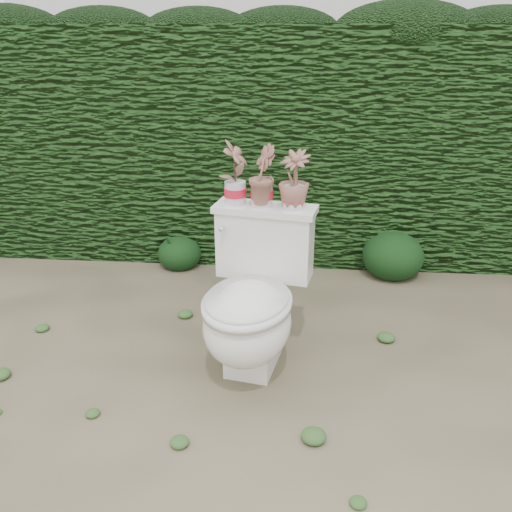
# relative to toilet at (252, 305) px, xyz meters

# --- Properties ---
(ground) EXTENTS (60.00, 60.00, 0.00)m
(ground) POSITION_rel_toilet_xyz_m (0.11, 0.14, -0.36)
(ground) COLOR #7A7054
(ground) RESTS_ON ground
(hedge) EXTENTS (8.00, 1.00, 1.60)m
(hedge) POSITION_rel_toilet_xyz_m (0.11, 1.74, 0.44)
(hedge) COLOR #26521B
(hedge) RESTS_ON ground
(toilet) EXTENTS (0.57, 0.75, 0.78)m
(toilet) POSITION_rel_toilet_xyz_m (0.00, 0.00, 0.00)
(toilet) COLOR silver
(toilet) RESTS_ON ground
(potted_plant_left) EXTENTS (0.16, 0.18, 0.30)m
(potted_plant_left) POSITION_rel_toilet_xyz_m (-0.10, 0.26, 0.57)
(potted_plant_left) COLOR #2F6B21
(potted_plant_left) RESTS_ON toilet
(potted_plant_center) EXTENTS (0.13, 0.16, 0.28)m
(potted_plant_center) POSITION_rel_toilet_xyz_m (0.03, 0.24, 0.56)
(potted_plant_center) COLOR #2F6B21
(potted_plant_center) RESTS_ON toilet
(potted_plant_right) EXTENTS (0.20, 0.20, 0.26)m
(potted_plant_right) POSITION_rel_toilet_xyz_m (0.18, 0.21, 0.55)
(potted_plant_right) COLOR #2F6B21
(potted_plant_right) RESTS_ON toilet
(liriope_clump_1) EXTENTS (0.31, 0.31, 0.25)m
(liriope_clump_1) POSITION_rel_toilet_xyz_m (-0.63, 1.21, -0.23)
(liriope_clump_1) COLOR #153613
(liriope_clump_1) RESTS_ON ground
(liriope_clump_2) EXTENTS (0.42, 0.42, 0.33)m
(liriope_clump_2) POSITION_rel_toilet_xyz_m (0.86, 1.19, -0.19)
(liriope_clump_2) COLOR #153613
(liriope_clump_2) RESTS_ON ground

